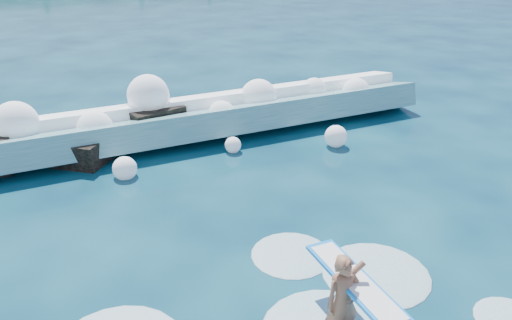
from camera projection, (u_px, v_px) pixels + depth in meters
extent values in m
plane|color=#072238|center=(233.00, 252.00, 11.50)|extent=(200.00, 200.00, 0.00)
cube|color=teal|center=(190.00, 124.00, 17.74)|extent=(18.17, 2.77, 1.52)
cube|color=white|center=(182.00, 106.00, 18.21)|extent=(18.17, 1.28, 0.71)
cube|color=black|center=(80.00, 153.00, 15.80)|extent=(2.14, 2.09, 0.94)
cube|color=black|center=(154.00, 124.00, 17.76)|extent=(2.21, 1.95, 1.32)
imported|color=#8D5A42|center=(343.00, 302.00, 9.01)|extent=(0.74, 0.52, 1.92)
cube|color=#0E80F2|center=(355.00, 282.00, 9.02)|extent=(0.65, 2.63, 0.07)
cube|color=white|center=(355.00, 281.00, 9.02)|extent=(0.54, 2.41, 0.07)
sphere|color=white|center=(16.00, 124.00, 15.70)|extent=(1.42, 1.42, 1.42)
sphere|color=white|center=(95.00, 129.00, 16.43)|extent=(1.19, 1.19, 1.19)
sphere|color=white|center=(148.00, 95.00, 17.51)|extent=(1.48, 1.48, 1.48)
sphere|color=white|center=(222.00, 114.00, 17.71)|extent=(0.98, 0.98, 0.98)
sphere|color=white|center=(259.00, 97.00, 18.87)|extent=(1.38, 1.38, 1.38)
sphere|color=white|center=(314.00, 90.00, 19.93)|extent=(1.00, 1.00, 1.00)
sphere|color=white|center=(356.00, 92.00, 19.85)|extent=(1.09, 1.09, 1.09)
sphere|color=white|center=(125.00, 169.00, 14.90)|extent=(0.74, 0.74, 0.74)
sphere|color=white|center=(233.00, 145.00, 16.59)|extent=(0.55, 0.55, 0.55)
sphere|color=white|center=(336.00, 136.00, 16.97)|extent=(0.77, 0.77, 0.77)
ellipsoid|color=silver|center=(376.00, 274.00, 10.75)|extent=(2.35, 2.35, 0.12)
ellipsoid|color=silver|center=(291.00, 255.00, 11.39)|extent=(1.85, 1.85, 0.09)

